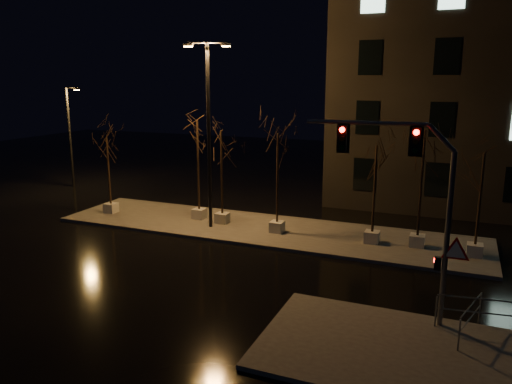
% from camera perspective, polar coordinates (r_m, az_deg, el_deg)
% --- Properties ---
extents(ground, '(90.00, 90.00, 0.00)m').
position_cam_1_polar(ground, '(20.63, -5.46, -8.99)').
color(ground, black).
rests_on(ground, ground).
extents(median, '(22.00, 5.00, 0.15)m').
position_cam_1_polar(median, '(25.75, 0.81, -4.29)').
color(median, '#4C4A44').
rests_on(median, ground).
extents(sidewalk_corner, '(7.00, 5.00, 0.15)m').
position_cam_1_polar(sidewalk_corner, '(15.44, 14.30, -16.94)').
color(sidewalk_corner, '#4C4A44').
rests_on(sidewalk_corner, ground).
extents(tree_0, '(1.80, 1.80, 4.42)m').
position_cam_1_polar(tree_0, '(29.20, -16.61, 4.11)').
color(tree_0, beige).
rests_on(tree_0, median).
extents(tree_1, '(1.80, 1.80, 5.53)m').
position_cam_1_polar(tree_1, '(26.81, -6.70, 5.64)').
color(tree_1, beige).
rests_on(tree_1, median).
extents(tree_2, '(1.80, 1.80, 5.05)m').
position_cam_1_polar(tree_2, '(25.86, -3.99, 4.62)').
color(tree_2, beige).
rests_on(tree_2, median).
extents(tree_3, '(1.80, 1.80, 5.09)m').
position_cam_1_polar(tree_3, '(24.20, 2.49, 4.16)').
color(tree_3, beige).
rests_on(tree_3, median).
extents(tree_4, '(1.80, 1.80, 4.70)m').
position_cam_1_polar(tree_4, '(23.27, 13.50, 2.73)').
color(tree_4, beige).
rests_on(tree_4, median).
extents(tree_5, '(1.80, 1.80, 5.48)m').
position_cam_1_polar(tree_5, '(23.18, 18.58, 3.87)').
color(tree_5, beige).
rests_on(tree_5, median).
extents(tree_6, '(1.80, 1.80, 4.60)m').
position_cam_1_polar(tree_6, '(22.86, 24.43, 1.58)').
color(tree_6, beige).
rests_on(tree_6, median).
extents(traffic_signal_mast, '(5.12, 0.31, 6.25)m').
position_cam_1_polar(traffic_signal_mast, '(15.74, 17.68, -0.20)').
color(traffic_signal_mast, slate).
rests_on(traffic_signal_mast, sidewalk_corner).
extents(streetlight_main, '(2.27, 0.94, 9.24)m').
position_cam_1_polar(streetlight_main, '(25.09, -5.43, 7.80)').
color(streetlight_main, black).
rests_on(streetlight_main, median).
extents(streetlight_far, '(1.40, 0.38, 7.11)m').
position_cam_1_polar(streetlight_far, '(38.01, -20.43, 6.35)').
color(streetlight_far, black).
rests_on(streetlight_far, ground).
extents(guard_rail_a, '(2.46, 0.39, 1.07)m').
position_cam_1_polar(guard_rail_a, '(16.83, 24.13, -12.18)').
color(guard_rail_a, slate).
rests_on(guard_rail_a, sidewalk_corner).
extents(guard_rail_b, '(0.63, 2.09, 1.03)m').
position_cam_1_polar(guard_rail_b, '(16.45, 23.33, -12.82)').
color(guard_rail_b, slate).
rests_on(guard_rail_b, sidewalk_corner).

